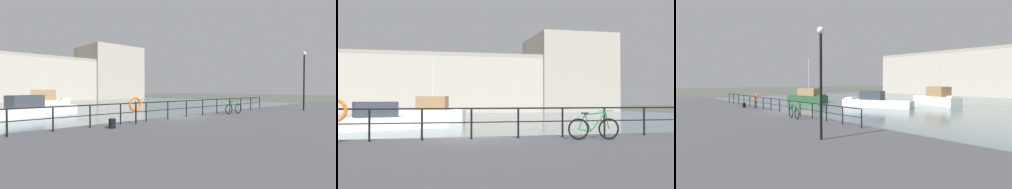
{
  "view_description": "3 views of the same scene",
  "coord_description": "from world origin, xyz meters",
  "views": [
    {
      "loc": [
        -11.62,
        -11.55,
        2.78
      ],
      "look_at": [
        1.45,
        2.57,
        2.37
      ],
      "focal_mm": 26.33,
      "sensor_mm": 36.0,
      "label": 1
    },
    {
      "loc": [
        -1.33,
        -12.6,
        2.33
      ],
      "look_at": [
        2.06,
        3.27,
        2.58
      ],
      "focal_mm": 37.4,
      "sensor_mm": 36.0,
      "label": 2
    },
    {
      "loc": [
        20.73,
        -11.04,
        3.61
      ],
      "look_at": [
        3.4,
        3.32,
        2.45
      ],
      "focal_mm": 29.41,
      "sensor_mm": 36.0,
      "label": 3
    }
  ],
  "objects": [
    {
      "name": "moored_red_daysailer",
      "position": [
        -17.65,
        13.08,
        0.95
      ],
      "size": [
        7.31,
        4.11,
        7.23
      ],
      "rotation": [
        0.0,
        0.0,
        0.31
      ],
      "color": "#23512D",
      "rests_on": "water_basin"
    },
    {
      "name": "mooring_bollard",
      "position": [
        -5.87,
        -1.57,
        1.21
      ],
      "size": [
        0.32,
        0.32,
        0.44
      ],
      "primitive_type": "cylinder",
      "color": "black",
      "rests_on": "quay_promenade"
    },
    {
      "name": "ground_plane",
      "position": [
        0.0,
        0.0,
        0.0
      ],
      "size": [
        240.0,
        240.0,
        0.0
      ],
      "primitive_type": "plane",
      "color": "#4C5147"
    },
    {
      "name": "water_basin",
      "position": [
        0.0,
        30.2,
        0.01
      ],
      "size": [
        80.0,
        60.0,
        0.01
      ],
      "primitive_type": "cube",
      "color": "slate",
      "rests_on": "ground_plane"
    },
    {
      "name": "life_ring_stand",
      "position": [
        -4.23,
        -1.07,
        1.96
      ],
      "size": [
        0.75,
        0.16,
        1.4
      ],
      "color": "black",
      "rests_on": "quay_promenade"
    },
    {
      "name": "quay_promenade",
      "position": [
        0.0,
        -6.5,
        0.49
      ],
      "size": [
        56.0,
        13.0,
        0.99
      ],
      "primitive_type": "cube",
      "color": "#47474C",
      "rests_on": "ground_plane"
    },
    {
      "name": "parked_bicycle",
      "position": [
        4.02,
        -1.68,
        1.38
      ],
      "size": [
        1.76,
        0.27,
        0.98
      ],
      "rotation": [
        0.0,
        0.0,
        -0.12
      ],
      "color": "black",
      "rests_on": "quay_promenade"
    },
    {
      "name": "moored_green_narrowboat",
      "position": [
        -1.49,
        25.09,
        1.04
      ],
      "size": [
        7.86,
        3.95,
        6.78
      ],
      "rotation": [
        0.0,
        0.0,
        -0.24
      ],
      "color": "white",
      "rests_on": "water_basin"
    },
    {
      "name": "moored_small_launch",
      "position": [
        -5.09,
        15.85,
        0.76
      ],
      "size": [
        9.82,
        5.25,
        2.18
      ],
      "rotation": [
        0.0,
        0.0,
        3.48
      ],
      "color": "white",
      "rests_on": "water_basin"
    },
    {
      "name": "quay_railing",
      "position": [
        -1.64,
        -0.75,
        1.73
      ],
      "size": [
        22.99,
        0.07,
        1.08
      ],
      "color": "black",
      "rests_on": "quay_promenade"
    },
    {
      "name": "quay_lamp_post",
      "position": [
        10.82,
        -4.14,
        4.12
      ],
      "size": [
        0.32,
        0.32,
        4.94
      ],
      "color": "black",
      "rests_on": "quay_promenade"
    }
  ]
}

